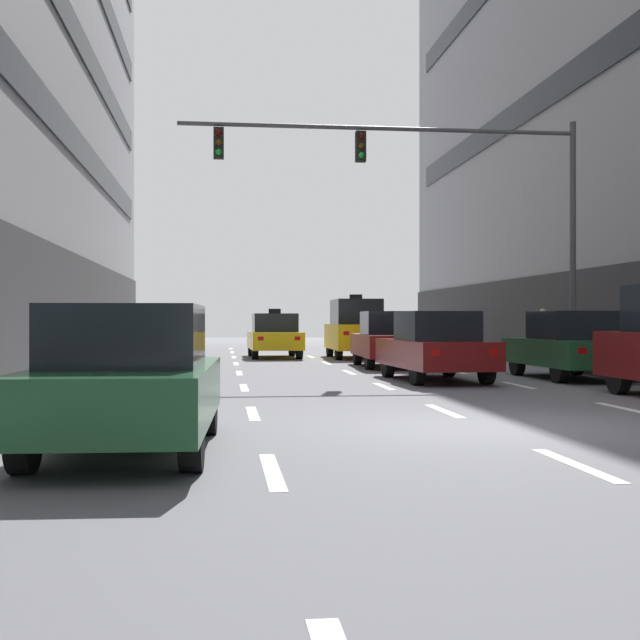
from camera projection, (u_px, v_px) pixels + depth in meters
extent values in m
plane|color=slate|center=(483.00, 427.00, 11.35)|extent=(120.00, 120.00, 0.00)
cube|color=silver|center=(272.00, 471.00, 8.02)|extent=(0.16, 2.00, 0.01)
cube|color=silver|center=(253.00, 413.00, 12.98)|extent=(0.16, 2.00, 0.01)
cube|color=silver|center=(244.00, 388.00, 17.95)|extent=(0.16, 2.00, 0.01)
cube|color=silver|center=(239.00, 373.00, 22.92)|extent=(0.16, 2.00, 0.01)
cube|color=silver|center=(236.00, 364.00, 27.88)|extent=(0.16, 2.00, 0.01)
cube|color=silver|center=(234.00, 357.00, 32.85)|extent=(0.16, 2.00, 0.01)
cube|color=silver|center=(232.00, 352.00, 37.81)|extent=(0.16, 2.00, 0.01)
cube|color=silver|center=(231.00, 349.00, 42.78)|extent=(0.16, 2.00, 0.01)
cube|color=silver|center=(576.00, 465.00, 8.37)|extent=(0.16, 2.00, 0.01)
cube|color=silver|center=(444.00, 411.00, 13.34)|extent=(0.16, 2.00, 0.01)
cube|color=silver|center=(384.00, 386.00, 18.30)|extent=(0.16, 2.00, 0.01)
cube|color=silver|center=(349.00, 372.00, 23.27)|extent=(0.16, 2.00, 0.01)
cube|color=silver|center=(326.00, 363.00, 28.23)|extent=(0.16, 2.00, 0.01)
cube|color=silver|center=(311.00, 357.00, 33.20)|extent=(0.16, 2.00, 0.01)
cube|color=silver|center=(299.00, 352.00, 38.17)|extent=(0.16, 2.00, 0.01)
cube|color=silver|center=(290.00, 348.00, 43.13)|extent=(0.16, 2.00, 0.01)
cube|color=silver|center=(625.00, 409.00, 13.69)|extent=(0.16, 2.00, 0.01)
cube|color=silver|center=(518.00, 385.00, 18.65)|extent=(0.16, 2.00, 0.01)
cube|color=silver|center=(455.00, 371.00, 23.62)|extent=(0.16, 2.00, 0.01)
cube|color=silver|center=(415.00, 363.00, 28.59)|extent=(0.16, 2.00, 0.01)
cube|color=silver|center=(386.00, 356.00, 33.55)|extent=(0.16, 2.00, 0.01)
cube|color=silver|center=(365.00, 352.00, 38.52)|extent=(0.16, 2.00, 0.01)
cube|color=silver|center=(349.00, 348.00, 43.48)|extent=(0.16, 2.00, 0.01)
cylinder|color=black|center=(388.00, 364.00, 21.27)|extent=(0.25, 0.67, 0.66)
cylinder|color=black|center=(449.00, 364.00, 21.53)|extent=(0.25, 0.67, 0.66)
cylinder|color=black|center=(417.00, 370.00, 18.60)|extent=(0.25, 0.67, 0.66)
cylinder|color=black|center=(487.00, 370.00, 18.86)|extent=(0.25, 0.67, 0.66)
cube|color=maroon|center=(434.00, 353.00, 20.07)|extent=(2.05, 4.49, 0.64)
cube|color=black|center=(437.00, 326.00, 19.87)|extent=(1.69, 1.98, 0.68)
cube|color=white|center=(386.00, 346.00, 22.10)|extent=(0.20, 0.09, 0.14)
cube|color=red|center=(435.00, 352.00, 17.83)|extent=(0.20, 0.09, 0.14)
cube|color=white|center=(433.00, 346.00, 22.31)|extent=(0.20, 0.09, 0.14)
cube|color=red|center=(493.00, 352.00, 18.04)|extent=(0.20, 0.09, 0.14)
cylinder|color=black|center=(82.00, 410.00, 10.48)|extent=(0.24, 0.65, 0.64)
cylinder|color=black|center=(208.00, 409.00, 10.59)|extent=(0.24, 0.65, 0.64)
cylinder|color=black|center=(23.00, 440.00, 7.86)|extent=(0.24, 0.65, 0.64)
cylinder|color=black|center=(192.00, 438.00, 7.97)|extent=(0.24, 0.65, 0.64)
cube|color=#1E512D|center=(129.00, 394.00, 9.22)|extent=(1.97, 4.35, 0.62)
cube|color=black|center=(127.00, 336.00, 9.03)|extent=(1.63, 1.91, 0.66)
cube|color=white|center=(106.00, 372.00, 11.27)|extent=(0.20, 0.09, 0.14)
cube|color=red|center=(16.00, 403.00, 7.08)|extent=(0.20, 0.09, 0.14)
cube|color=white|center=(200.00, 372.00, 11.37)|extent=(0.20, 0.09, 0.14)
cube|color=red|center=(167.00, 402.00, 7.18)|extent=(0.20, 0.09, 0.14)
cylinder|color=black|center=(251.00, 348.00, 33.88)|extent=(0.24, 0.68, 0.68)
cylinder|color=black|center=(292.00, 347.00, 34.09)|extent=(0.24, 0.68, 0.68)
cylinder|color=black|center=(255.00, 350.00, 31.12)|extent=(0.24, 0.68, 0.68)
cylinder|color=black|center=(299.00, 350.00, 31.34)|extent=(0.24, 0.68, 0.68)
cube|color=yellow|center=(274.00, 340.00, 32.61)|extent=(1.97, 4.56, 0.66)
cube|color=black|center=(275.00, 323.00, 32.40)|extent=(1.68, 1.98, 0.70)
cube|color=white|center=(254.00, 336.00, 34.73)|extent=(0.21, 0.09, 0.14)
cube|color=red|center=(261.00, 339.00, 30.31)|extent=(0.21, 0.09, 0.14)
cube|color=white|center=(286.00, 336.00, 34.90)|extent=(0.21, 0.09, 0.14)
cube|color=red|center=(297.00, 338.00, 30.49)|extent=(0.21, 0.09, 0.14)
cube|color=black|center=(275.00, 311.00, 32.40)|extent=(0.46, 0.21, 0.19)
cylinder|color=black|center=(357.00, 354.00, 27.27)|extent=(0.25, 0.69, 0.69)
cylinder|color=black|center=(408.00, 354.00, 27.40)|extent=(0.25, 0.69, 0.69)
cylinder|color=black|center=(370.00, 358.00, 24.47)|extent=(0.25, 0.69, 0.69)
cylinder|color=black|center=(426.00, 358.00, 24.61)|extent=(0.25, 0.69, 0.69)
cube|color=maroon|center=(390.00, 345.00, 25.94)|extent=(2.07, 4.63, 0.66)
cube|color=black|center=(391.00, 323.00, 25.73)|extent=(1.73, 2.03, 0.71)
cube|color=white|center=(359.00, 340.00, 28.12)|extent=(0.21, 0.09, 0.15)
cube|color=red|center=(379.00, 343.00, 23.65)|extent=(0.21, 0.09, 0.15)
cube|color=white|center=(399.00, 340.00, 28.23)|extent=(0.21, 0.09, 0.15)
cube|color=red|center=(426.00, 343.00, 23.75)|extent=(0.21, 0.09, 0.15)
cylinder|color=black|center=(330.00, 348.00, 33.44)|extent=(0.24, 0.70, 0.69)
cylinder|color=black|center=(372.00, 348.00, 33.61)|extent=(0.24, 0.70, 0.69)
cylinder|color=black|center=(339.00, 350.00, 30.62)|extent=(0.24, 0.70, 0.69)
cylinder|color=black|center=(384.00, 350.00, 30.79)|extent=(0.24, 0.70, 0.69)
cube|color=yellow|center=(356.00, 337.00, 32.12)|extent=(2.00, 4.65, 0.94)
cube|color=black|center=(356.00, 312.00, 32.12)|extent=(1.72, 2.75, 0.94)
cube|color=white|center=(331.00, 332.00, 34.31)|extent=(0.21, 0.09, 0.15)
cube|color=red|center=(346.00, 333.00, 29.79)|extent=(0.21, 0.09, 0.15)
cube|color=white|center=(364.00, 331.00, 34.44)|extent=(0.21, 0.09, 0.15)
cube|color=red|center=(384.00, 333.00, 29.93)|extent=(0.21, 0.09, 0.15)
cube|color=black|center=(356.00, 297.00, 32.12)|extent=(0.46, 0.22, 0.19)
cylinder|color=black|center=(618.00, 378.00, 16.37)|extent=(0.23, 0.66, 0.65)
cube|color=white|center=(606.00, 345.00, 17.19)|extent=(0.20, 0.08, 0.14)
cylinder|color=black|center=(517.00, 363.00, 22.00)|extent=(0.23, 0.67, 0.67)
cylinder|color=black|center=(576.00, 362.00, 22.20)|extent=(0.23, 0.67, 0.67)
cylinder|color=black|center=(560.00, 369.00, 19.29)|extent=(0.23, 0.67, 0.67)
cylinder|color=black|center=(626.00, 368.00, 19.50)|extent=(0.23, 0.67, 0.67)
cube|color=#1E512D|center=(568.00, 352.00, 20.75)|extent=(1.90, 4.46, 0.65)
cube|color=black|center=(572.00, 325.00, 20.55)|extent=(1.63, 1.93, 0.69)
cube|color=white|center=(512.00, 345.00, 22.83)|extent=(0.20, 0.08, 0.14)
cube|color=red|center=(582.00, 351.00, 18.50)|extent=(0.20, 0.08, 0.14)
cube|color=white|center=(558.00, 345.00, 22.99)|extent=(0.20, 0.08, 0.14)
cube|color=red|center=(637.00, 351.00, 18.66)|extent=(0.20, 0.08, 0.14)
cylinder|color=#4C4C51|center=(573.00, 244.00, 23.98)|extent=(0.18, 0.18, 6.95)
cylinder|color=#4C4C51|center=(380.00, 128.00, 23.34)|extent=(11.13, 0.12, 0.12)
cube|color=black|center=(361.00, 147.00, 23.27)|extent=(0.28, 0.24, 0.84)
sphere|color=#4B0704|center=(361.00, 136.00, 23.13)|extent=(0.17, 0.17, 0.17)
sphere|color=#523505|center=(361.00, 146.00, 23.13)|extent=(0.17, 0.17, 0.17)
sphere|color=green|center=(361.00, 155.00, 23.13)|extent=(0.17, 0.17, 0.17)
cube|color=black|center=(219.00, 143.00, 22.82)|extent=(0.28, 0.24, 0.84)
sphere|color=#4B0704|center=(219.00, 133.00, 22.68)|extent=(0.17, 0.17, 0.17)
sphere|color=#523505|center=(219.00, 142.00, 22.68)|extent=(0.17, 0.17, 0.17)
sphere|color=green|center=(219.00, 152.00, 22.68)|extent=(0.17, 0.17, 0.17)
cylinder|color=#383D59|center=(545.00, 345.00, 29.10)|extent=(0.13, 0.13, 0.87)
cylinder|color=#383D59|center=(540.00, 345.00, 29.18)|extent=(0.13, 0.13, 0.87)
cube|color=navy|center=(543.00, 324.00, 29.14)|extent=(0.39, 0.36, 0.61)
sphere|color=#D8AD84|center=(543.00, 312.00, 29.14)|extent=(0.22, 0.22, 0.22)
cylinder|color=navy|center=(549.00, 323.00, 29.04)|extent=(0.09, 0.09, 0.55)
cylinder|color=navy|center=(536.00, 323.00, 29.25)|extent=(0.09, 0.09, 0.55)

